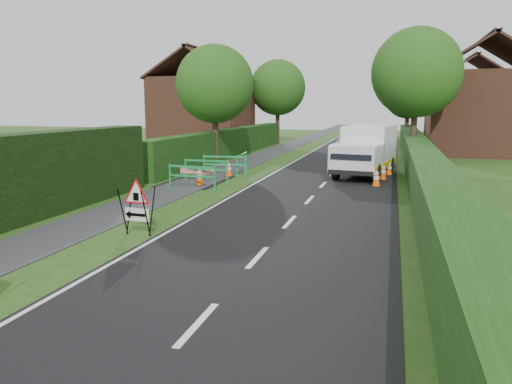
{
  "coord_description": "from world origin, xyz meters",
  "views": [
    {
      "loc": [
        5.23,
        -9.12,
        3.28
      ],
      "look_at": [
        1.75,
        3.6,
        1.0
      ],
      "focal_mm": 35.0,
      "sensor_mm": 36.0,
      "label": 1
    }
  ],
  "objects": [
    {
      "name": "traffic_cone_1",
      "position": [
        4.88,
        13.73,
        0.39
      ],
      "size": [
        0.38,
        0.38,
        0.79
      ],
      "color": "black",
      "rests_on": "ground"
    },
    {
      "name": "ground",
      "position": [
        0.0,
        0.0,
        0.0
      ],
      "size": [
        120.0,
        120.0,
        0.0
      ],
      "primitive_type": "plane",
      "color": "#244513",
      "rests_on": "ground"
    },
    {
      "name": "ped_barrier_1",
      "position": [
        -2.57,
        11.15,
        0.63
      ],
      "size": [
        2.08,
        0.48,
        1.0
      ],
      "rotation": [
        0.0,
        0.0,
        -0.06
      ],
      "color": "#1A9145",
      "rests_on": "ground"
    },
    {
      "name": "tree_ne",
      "position": [
        6.4,
        22.0,
        5.17
      ],
      "size": [
        5.2,
        5.2,
        7.79
      ],
      "color": "#2D2116",
      "rests_on": "ground"
    },
    {
      "name": "redwhite_plank",
      "position": [
        -3.05,
        11.29,
        0.0
      ],
      "size": [
        1.48,
        0.31,
        0.25
      ],
      "primitive_type": "cube",
      "rotation": [
        0.0,
        0.0,
        0.18
      ],
      "color": "red",
      "rests_on": "ground"
    },
    {
      "name": "ped_barrier_3",
      "position": [
        -1.86,
        14.19,
        0.63
      ],
      "size": [
        0.49,
        2.08,
        1.0
      ],
      "rotation": [
        0.0,
        0.0,
        1.64
      ],
      "color": "#1A9145",
      "rests_on": "ground"
    },
    {
      "name": "house_east_a",
      "position": [
        11.0,
        28.0,
        2.9
      ],
      "size": [
        7.5,
        7.4,
        7.88
      ],
      "color": "brown",
      "rests_on": "ground"
    },
    {
      "name": "hedge_east",
      "position": [
        6.5,
        16.0,
        0.0
      ],
      "size": [
        1.2,
        50.0,
        1.5
      ],
      "primitive_type": "cube",
      "color": "#14380F",
      "rests_on": "ground"
    },
    {
      "name": "ped_barrier_2",
      "position": [
        -2.36,
        13.02,
        0.63
      ],
      "size": [
        2.09,
        0.58,
        1.0
      ],
      "rotation": [
        0.0,
        0.0,
        0.11
      ],
      "color": "#1A9145",
      "rests_on": "ground"
    },
    {
      "name": "house_east_b",
      "position": [
        12.0,
        42.0,
        2.9
      ],
      "size": [
        7.5,
        7.4,
        7.88
      ],
      "color": "brown",
      "rests_on": "ground"
    },
    {
      "name": "tree_fe",
      "position": [
        6.4,
        38.0,
        4.22
      ],
      "size": [
        4.2,
        4.2,
        6.33
      ],
      "color": "#2D2116",
      "rests_on": "ground"
    },
    {
      "name": "tree_nw",
      "position": [
        -4.6,
        18.0,
        4.48
      ],
      "size": [
        4.4,
        4.4,
        6.7
      ],
      "color": "#2D2116",
      "rests_on": "ground"
    },
    {
      "name": "hedge_west_far",
      "position": [
        -5.0,
        22.0,
        0.0
      ],
      "size": [
        1.0,
        24.0,
        1.8
      ],
      "primitive_type": "cube",
      "color": "#14380F",
      "rests_on": "ground"
    },
    {
      "name": "road_surface",
      "position": [
        2.5,
        35.0,
        0.0
      ],
      "size": [
        6.0,
        90.0,
        0.02
      ],
      "primitive_type": "cube",
      "color": "black",
      "rests_on": "ground"
    },
    {
      "name": "traffic_cone_2",
      "position": [
        5.12,
        15.33,
        0.39
      ],
      "size": [
        0.38,
        0.38,
        0.79
      ],
      "color": "black",
      "rests_on": "ground"
    },
    {
      "name": "house_west",
      "position": [
        -10.0,
        30.0,
        2.9
      ],
      "size": [
        7.5,
        7.4,
        7.88
      ],
      "color": "brown",
      "rests_on": "ground"
    },
    {
      "name": "ped_barrier_0",
      "position": [
        -2.33,
        8.96,
        0.63
      ],
      "size": [
        2.09,
        0.57,
        1.0
      ],
      "rotation": [
        0.0,
        0.0,
        -0.11
      ],
      "color": "#1A9145",
      "rests_on": "ground"
    },
    {
      "name": "traffic_cone_3",
      "position": [
        -2.47,
        10.11,
        0.39
      ],
      "size": [
        0.38,
        0.38,
        0.79
      ],
      "color": "black",
      "rests_on": "ground"
    },
    {
      "name": "traffic_cone_0",
      "position": [
        4.66,
        11.66,
        0.39
      ],
      "size": [
        0.38,
        0.38,
        0.79
      ],
      "color": "black",
      "rests_on": "ground"
    },
    {
      "name": "works_van",
      "position": [
        4.04,
        14.86,
        1.25
      ],
      "size": [
        2.86,
        5.42,
        2.35
      ],
      "rotation": [
        0.0,
        0.0,
        -0.17
      ],
      "color": "silver",
      "rests_on": "ground"
    },
    {
      "name": "footpath",
      "position": [
        -3.0,
        35.0,
        0.01
      ],
      "size": [
        2.0,
        90.0,
        0.02
      ],
      "primitive_type": "cube",
      "color": "#2D2D30",
      "rests_on": "ground"
    },
    {
      "name": "triangle_sign",
      "position": [
        -0.98,
        2.02,
        0.86
      ],
      "size": [
        0.91,
        0.91,
        1.24
      ],
      "rotation": [
        0.0,
        0.0,
        -0.08
      ],
      "color": "black",
      "rests_on": "ground"
    },
    {
      "name": "tree_fw",
      "position": [
        -4.6,
        34.0,
        4.83
      ],
      "size": [
        4.8,
        4.8,
        7.24
      ],
      "color": "#2D2116",
      "rests_on": "ground"
    },
    {
      "name": "traffic_cone_4",
      "position": [
        -2.12,
        12.88,
        0.39
      ],
      "size": [
        0.38,
        0.38,
        0.79
      ],
      "color": "black",
      "rests_on": "ground"
    },
    {
      "name": "hatchback_car",
      "position": [
        2.15,
        26.92,
        0.63
      ],
      "size": [
        2.62,
        3.98,
        1.26
      ],
      "primitive_type": "imported",
      "rotation": [
        0.0,
        0.0,
        -0.34
      ],
      "color": "silver",
      "rests_on": "ground"
    }
  ]
}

